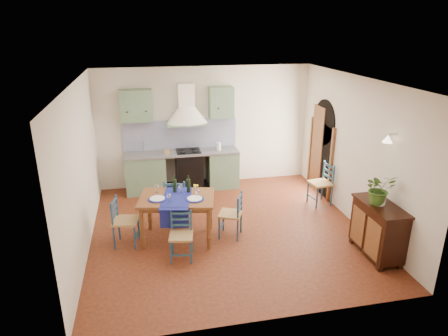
{
  "coord_description": "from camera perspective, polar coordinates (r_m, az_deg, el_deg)",
  "views": [
    {
      "loc": [
        -1.43,
        -6.57,
        3.7
      ],
      "look_at": [
        -0.0,
        0.3,
        1.15
      ],
      "focal_mm": 32.0,
      "sensor_mm": 36.0,
      "label": 1
    }
  ],
  "objects": [
    {
      "name": "floor",
      "position": [
        7.67,
        0.48,
        -8.83
      ],
      "size": [
        5.0,
        5.0,
        0.0
      ],
      "primitive_type": "plane",
      "color": "#431B0E",
      "rests_on": "ground"
    },
    {
      "name": "back_wall",
      "position": [
        9.3,
        -5.32,
        3.34
      ],
      "size": [
        5.0,
        0.96,
        2.8
      ],
      "color": "silver",
      "rests_on": "ground"
    },
    {
      "name": "right_wall",
      "position": [
        8.24,
        17.32,
        2.4
      ],
      "size": [
        0.26,
        5.0,
        2.8
      ],
      "color": "silver",
      "rests_on": "ground"
    },
    {
      "name": "left_wall",
      "position": [
        7.04,
        -19.79,
        -0.29
      ],
      "size": [
        0.04,
        5.0,
        2.8
      ],
      "primitive_type": "cube",
      "color": "silver",
      "rests_on": "ground"
    },
    {
      "name": "ceiling",
      "position": [
        6.78,
        0.55,
        12.41
      ],
      "size": [
        5.0,
        5.0,
        0.01
      ],
      "primitive_type": "cube",
      "color": "white",
      "rests_on": "back_wall"
    },
    {
      "name": "dining_table",
      "position": [
        7.11,
        -6.71,
        -4.85
      ],
      "size": [
        1.44,
        1.13,
        1.14
      ],
      "color": "brown",
      "rests_on": "ground"
    },
    {
      "name": "chair_near",
      "position": [
        6.68,
        -6.13,
        -9.54
      ],
      "size": [
        0.44,
        0.44,
        0.81
      ],
      "color": "navy",
      "rests_on": "ground"
    },
    {
      "name": "chair_far",
      "position": [
        7.78,
        -6.9,
        -4.6
      ],
      "size": [
        0.5,
        0.5,
        0.93
      ],
      "color": "navy",
      "rests_on": "ground"
    },
    {
      "name": "chair_left",
      "position": [
        7.21,
        -14.12,
        -7.39
      ],
      "size": [
        0.48,
        0.48,
        0.88
      ],
      "color": "navy",
      "rests_on": "ground"
    },
    {
      "name": "chair_right",
      "position": [
        7.28,
        1.15,
        -6.65
      ],
      "size": [
        0.52,
        0.52,
        0.84
      ],
      "color": "navy",
      "rests_on": "ground"
    },
    {
      "name": "chair_spare",
      "position": [
        8.8,
        13.79,
        -2.15
      ],
      "size": [
        0.48,
        0.48,
        0.91
      ],
      "color": "navy",
      "rests_on": "ground"
    },
    {
      "name": "sideboard",
      "position": [
        7.14,
        21.13,
        -8.0
      ],
      "size": [
        0.5,
        1.05,
        0.94
      ],
      "color": "black",
      "rests_on": "ground"
    },
    {
      "name": "potted_plant",
      "position": [
        6.89,
        21.33,
        -2.78
      ],
      "size": [
        0.5,
        0.44,
        0.52
      ],
      "primitive_type": "imported",
      "rotation": [
        0.0,
        0.0,
        -0.07
      ],
      "color": "#355A1D",
      "rests_on": "sideboard"
    }
  ]
}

